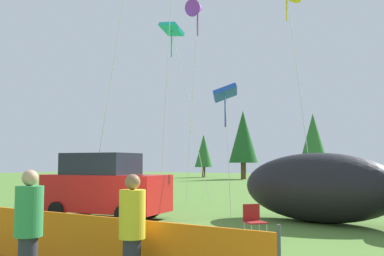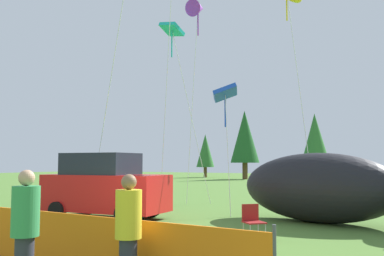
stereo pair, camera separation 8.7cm
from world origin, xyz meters
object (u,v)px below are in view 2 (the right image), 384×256
object	(u,v)px
spectator_in_red_shirt	(128,230)
spectator_in_black_shirt	(25,227)
kite_purple_delta	(198,9)
kite_teal_diamond	(173,33)
parked_car	(105,186)
inflatable_cat	(339,191)
folding_chair	(253,219)
kite_blue_box	(225,95)

from	to	relation	value
spectator_in_red_shirt	spectator_in_black_shirt	bearing A→B (deg)	-149.85
kite_purple_delta	kite_teal_diamond	world-z (taller)	kite_purple_delta
parked_car	spectator_in_black_shirt	bearing A→B (deg)	-61.81
inflatable_cat	kite_purple_delta	size ratio (longest dim) A/B	0.73
folding_chair	parked_car	bearing A→B (deg)	-149.45
parked_car	kite_blue_box	world-z (taller)	kite_blue_box
folding_chair	spectator_in_black_shirt	xyz separation A→B (m)	(-1.12, -5.88, 0.47)
folding_chair	spectator_in_black_shirt	distance (m)	6.00
spectator_in_red_shirt	kite_blue_box	xyz separation A→B (m)	(-2.99, 9.67, 3.52)
inflatable_cat	spectator_in_red_shirt	xyz separation A→B (m)	(-1.24, -8.81, -0.07)
kite_blue_box	folding_chair	bearing A→B (deg)	-57.90
spectator_in_black_shirt	kite_blue_box	world-z (taller)	kite_blue_box
inflatable_cat	kite_teal_diamond	size ratio (longest dim) A/B	0.85
parked_car	kite_blue_box	distance (m)	5.60
folding_chair	spectator_in_red_shirt	bearing A→B (deg)	-45.22
kite_blue_box	kite_teal_diamond	bearing A→B (deg)	154.91
kite_blue_box	spectator_in_red_shirt	bearing A→B (deg)	-72.84
kite_blue_box	inflatable_cat	bearing A→B (deg)	-11.48
parked_car	kite_blue_box	size ratio (longest dim) A/B	0.91
parked_car	kite_purple_delta	distance (m)	9.78
inflatable_cat	kite_blue_box	world-z (taller)	kite_blue_box
kite_blue_box	parked_car	bearing A→B (deg)	-134.02
inflatable_cat	kite_teal_diamond	world-z (taller)	kite_teal_diamond
kite_teal_diamond	kite_blue_box	distance (m)	5.00
spectator_in_red_shirt	kite_blue_box	bearing A→B (deg)	107.16
kite_teal_diamond	folding_chair	bearing A→B (deg)	-44.52
inflatable_cat	spectator_in_black_shirt	size ratio (longest dim) A/B	3.91
kite_teal_diamond	kite_purple_delta	bearing A→B (deg)	45.25
folding_chair	kite_purple_delta	size ratio (longest dim) A/B	0.09
inflatable_cat	spectator_in_black_shirt	distance (m)	9.88
spectator_in_black_shirt	spectator_in_red_shirt	distance (m)	1.47
kite_teal_diamond	parked_car	bearing A→B (deg)	-86.72
parked_car	folding_chair	xyz separation A→B (m)	(5.94, -1.33, -0.57)
inflatable_cat	kite_teal_diamond	distance (m)	10.47
spectator_in_black_shirt	kite_blue_box	xyz separation A→B (m)	(-1.72, 10.41, 3.49)
kite_teal_diamond	kite_blue_box	size ratio (longest dim) A/B	1.70
parked_car	spectator_in_black_shirt	world-z (taller)	parked_car
spectator_in_red_shirt	kite_purple_delta	bearing A→B (deg)	114.42
spectator_in_black_shirt	kite_blue_box	distance (m)	11.11
parked_car	spectator_in_red_shirt	size ratio (longest dim) A/B	2.54
parked_car	kite_teal_diamond	size ratio (longest dim) A/B	0.53
parked_car	folding_chair	world-z (taller)	parked_car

